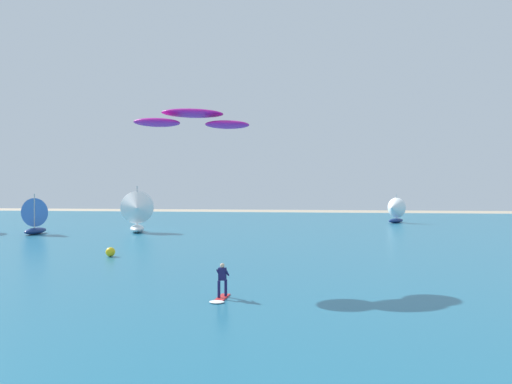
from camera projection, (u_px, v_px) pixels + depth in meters
The scene contains 7 objects.
ocean at pixel (292, 232), 55.52m from camera, with size 160.00×90.00×0.10m, color #236B89.
kitesurfer at pixel (221, 286), 21.82m from camera, with size 0.75×1.99×1.67m.
kite at pixel (193, 119), 28.08m from camera, with size 7.40×4.46×1.07m.
sailboat_far_left at pixel (38, 215), 53.23m from camera, with size 3.34×3.96×4.66m.
sailboat_near_shore at pixel (394, 210), 69.51m from camera, with size 3.73×3.86×4.32m.
sailboat_trailing at pixel (137, 211), 54.39m from camera, with size 4.38×4.94×5.55m.
marker_buoy at pixel (110, 252), 35.31m from camera, with size 0.72×0.72×0.72m, color yellow.
Camera 1 is at (2.19, -4.42, 5.36)m, focal length 32.21 mm.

